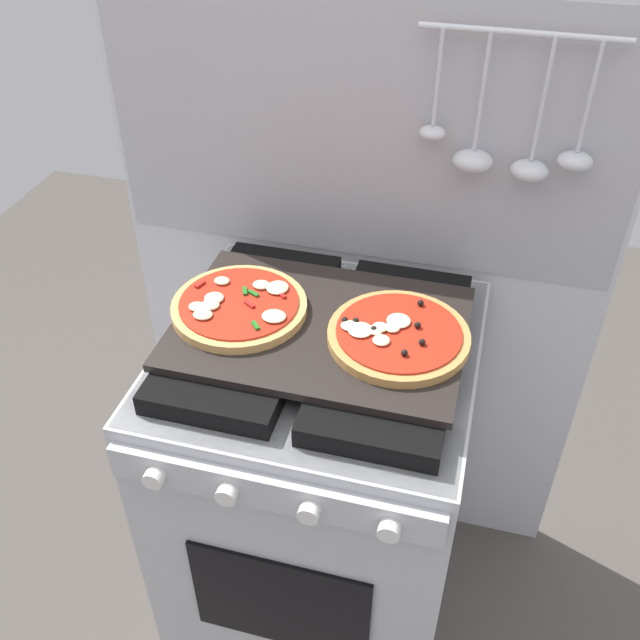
{
  "coord_description": "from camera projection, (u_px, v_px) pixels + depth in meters",
  "views": [
    {
      "loc": [
        0.27,
        -1.01,
        1.76
      ],
      "look_at": [
        0.0,
        0.0,
        0.93
      ],
      "focal_mm": 40.28,
      "sensor_mm": 36.0,
      "label": 1
    }
  ],
  "objects": [
    {
      "name": "baking_tray",
      "position": [
        320.0,
        328.0,
        1.34
      ],
      "size": [
        0.54,
        0.38,
        0.02
      ],
      "primitive_type": "cube",
      "color": "black",
      "rests_on": "stove"
    },
    {
      "name": "kitchen_backsplash",
      "position": [
        358.0,
        280.0,
        1.67
      ],
      "size": [
        1.1,
        0.09,
        1.55
      ],
      "color": "silver",
      "rests_on": "ground_plane"
    },
    {
      "name": "pizza_right",
      "position": [
        397.0,
        335.0,
        1.3
      ],
      "size": [
        0.26,
        0.26,
        0.03
      ],
      "color": "#C18947",
      "rests_on": "baking_tray"
    },
    {
      "name": "ground_plane",
      "position": [
        320.0,
        592.0,
        1.91
      ],
      "size": [
        4.0,
        4.0,
        0.0
      ],
      "primitive_type": "plane",
      "color": "#4C4742"
    },
    {
      "name": "stove",
      "position": [
        320.0,
        484.0,
        1.63
      ],
      "size": [
        0.6,
        0.64,
        0.9
      ],
      "color": "#B7BABF",
      "rests_on": "ground_plane"
    },
    {
      "name": "pizza_left",
      "position": [
        240.0,
        305.0,
        1.37
      ],
      "size": [
        0.26,
        0.26,
        0.03
      ],
      "color": "tan",
      "rests_on": "baking_tray"
    }
  ]
}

